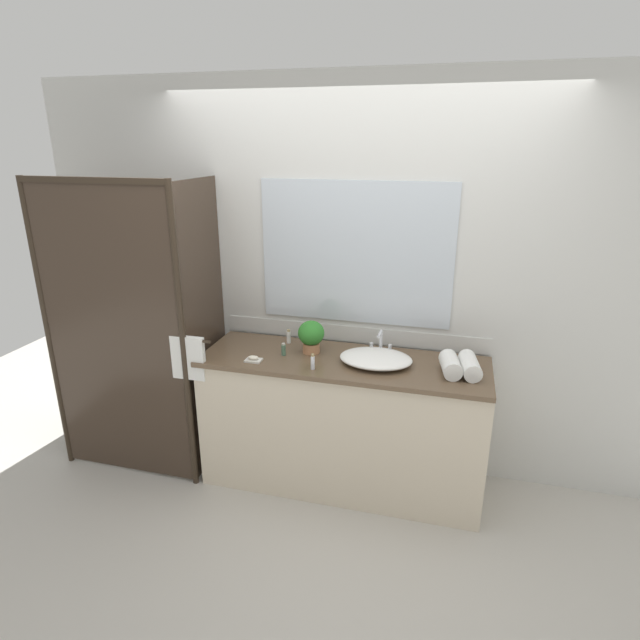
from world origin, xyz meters
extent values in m
plane|color=#B7B2A8|center=(0.00, 0.00, 0.00)|extent=(8.00, 8.00, 0.00)
cube|color=silver|center=(0.00, 0.34, 1.30)|extent=(4.40, 0.05, 2.60)
cube|color=silver|center=(0.00, 0.32, 0.96)|extent=(1.80, 0.01, 0.11)
cube|color=silver|center=(0.00, 0.31, 1.51)|extent=(1.25, 0.01, 0.92)
cube|color=beige|center=(0.00, 0.01, 0.43)|extent=(1.80, 0.56, 0.87)
cube|color=brown|center=(0.00, 0.00, 0.89)|extent=(1.80, 0.58, 0.03)
cylinder|color=#2D2319|center=(-1.95, -0.27, 1.00)|extent=(0.04, 0.04, 2.00)
cylinder|color=#2D2319|center=(-0.95, -0.27, 1.00)|extent=(0.04, 0.04, 2.00)
cube|color=#2D2319|center=(-1.45, -0.27, 1.98)|extent=(1.00, 0.04, 0.04)
cube|color=#382B21|center=(-1.45, -0.27, 1.00)|extent=(0.96, 0.01, 1.96)
cube|color=#382B21|center=(-0.95, 0.02, 1.00)|extent=(0.01, 0.57, 1.96)
cylinder|color=#2D2319|center=(-0.93, -0.26, 1.04)|extent=(0.32, 0.02, 0.02)
cube|color=white|center=(-0.93, -0.26, 0.92)|extent=(0.22, 0.04, 0.28)
ellipsoid|color=white|center=(0.21, -0.01, 0.93)|extent=(0.45, 0.34, 0.07)
cube|color=silver|center=(0.21, 0.18, 0.91)|extent=(0.17, 0.04, 0.02)
cylinder|color=silver|center=(0.21, 0.18, 0.98)|extent=(0.02, 0.02, 0.13)
cylinder|color=silver|center=(0.21, 0.13, 1.05)|extent=(0.02, 0.11, 0.02)
cylinder|color=silver|center=(0.15, 0.18, 0.94)|extent=(0.02, 0.02, 0.04)
cylinder|color=silver|center=(0.27, 0.18, 0.94)|extent=(0.02, 0.02, 0.04)
cylinder|color=#B77A51|center=(-0.23, 0.06, 0.93)|extent=(0.11, 0.11, 0.07)
ellipsoid|color=#2E7929|center=(-0.23, 0.06, 1.03)|extent=(0.17, 0.17, 0.16)
cube|color=silver|center=(-0.53, -0.17, 0.91)|extent=(0.10, 0.07, 0.01)
ellipsoid|color=silver|center=(-0.53, -0.17, 0.92)|extent=(0.07, 0.04, 0.02)
cylinder|color=silver|center=(-0.15, -0.18, 0.94)|extent=(0.02, 0.02, 0.08)
cylinder|color=#9E895B|center=(-0.15, -0.18, 0.99)|extent=(0.02, 0.02, 0.02)
cylinder|color=white|center=(-0.42, 0.18, 0.94)|extent=(0.03, 0.03, 0.08)
cylinder|color=#9E895B|center=(-0.42, 0.18, 0.99)|extent=(0.02, 0.02, 0.01)
cylinder|color=#4C7056|center=(-0.38, -0.03, 0.94)|extent=(0.03, 0.03, 0.07)
cylinder|color=#B7B2A8|center=(-0.38, -0.03, 0.98)|extent=(0.02, 0.02, 0.01)
cylinder|color=white|center=(0.76, -0.01, 0.95)|extent=(0.14, 0.27, 0.11)
cylinder|color=white|center=(0.65, -0.03, 0.95)|extent=(0.15, 0.24, 0.11)
camera|label=1|loc=(0.63, -2.91, 2.20)|focal=29.04mm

